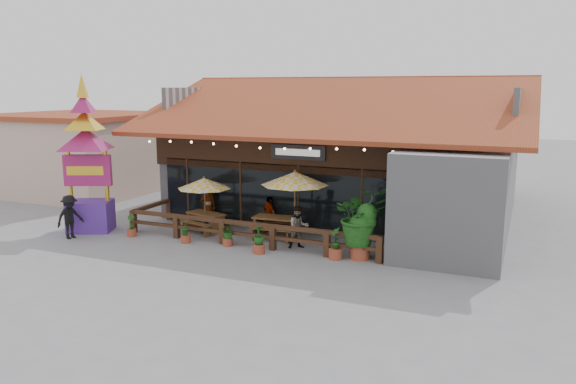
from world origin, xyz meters
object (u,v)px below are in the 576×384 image
at_px(umbrella_left, 204,184).
at_px(pedestrian, 70,217).
at_px(picnic_table_left, 206,219).
at_px(tropical_plant, 361,218).
at_px(thai_sign_tower, 86,143).
at_px(picnic_table_right, 276,224).
at_px(umbrella_right, 295,179).

distance_m(umbrella_left, pedestrian, 5.14).
bearing_deg(picnic_table_left, tropical_plant, -9.08).
height_order(thai_sign_tower, tropical_plant, thai_sign_tower).
bearing_deg(pedestrian, picnic_table_right, -52.47).
distance_m(umbrella_right, picnic_table_left, 4.15).
bearing_deg(pedestrian, umbrella_left, -42.98).
distance_m(umbrella_left, picnic_table_left, 1.44).
height_order(umbrella_right, tropical_plant, umbrella_right).
distance_m(umbrella_left, tropical_plant, 6.62).
xyz_separation_m(picnic_table_left, thai_sign_tower, (-4.24, -1.71, 2.97)).
xyz_separation_m(picnic_table_left, pedestrian, (-4.14, -2.89, 0.32)).
bearing_deg(picnic_table_right, umbrella_left, -172.48).
bearing_deg(picnic_table_right, tropical_plant, -19.72).
relative_size(picnic_table_left, picnic_table_right, 1.06).
relative_size(umbrella_left, pedestrian, 1.62).
relative_size(umbrella_right, tropical_plant, 1.29).
relative_size(umbrella_left, picnic_table_right, 1.51).
height_order(picnic_table_left, tropical_plant, tropical_plant).
relative_size(umbrella_right, picnic_table_right, 1.78).
distance_m(picnic_table_right, thai_sign_tower, 8.00).
xyz_separation_m(umbrella_left, umbrella_right, (3.68, 0.31, 0.38)).
bearing_deg(pedestrian, tropical_plant, -66.70).
bearing_deg(umbrella_left, tropical_plant, -8.05).
distance_m(umbrella_left, umbrella_right, 3.71).
relative_size(picnic_table_left, tropical_plant, 0.77).
distance_m(picnic_table_left, pedestrian, 5.06).
bearing_deg(umbrella_right, picnic_table_left, -177.26).
height_order(umbrella_left, thai_sign_tower, thai_sign_tower).
relative_size(thai_sign_tower, tropical_plant, 2.68).
height_order(umbrella_left, picnic_table_right, umbrella_left).
relative_size(umbrella_right, thai_sign_tower, 0.48).
relative_size(thai_sign_tower, pedestrian, 3.97).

